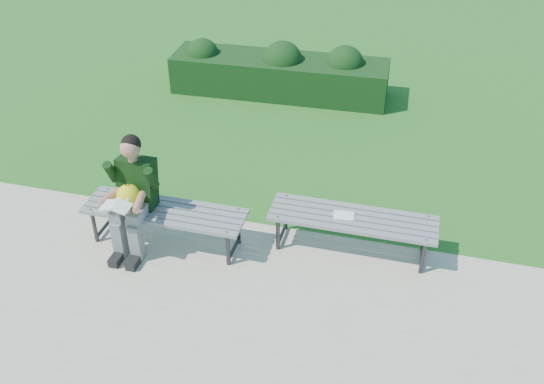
{
  "coord_description": "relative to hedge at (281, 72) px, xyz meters",
  "views": [
    {
      "loc": [
        1.88,
        -5.44,
        4.36
      ],
      "look_at": [
        0.55,
        -0.32,
        0.72
      ],
      "focal_mm": 40.0,
      "sensor_mm": 36.0,
      "label": 1
    }
  ],
  "objects": [
    {
      "name": "walkway",
      "position": [
        0.32,
        -5.33,
        -0.36
      ],
      "size": [
        30.0,
        3.5,
        0.02
      ],
      "color": "#BBB39B",
      "rests_on": "ground"
    },
    {
      "name": "paper_sheet",
      "position": [
        1.63,
        -3.78,
        0.1
      ],
      "size": [
        0.24,
        0.18,
        0.01
      ],
      "color": "white",
      "rests_on": "bench_right"
    },
    {
      "name": "bench_left",
      "position": [
        -0.28,
        -4.17,
        0.05
      ],
      "size": [
        1.8,
        0.5,
        0.46
      ],
      "color": "gray",
      "rests_on": "walkway"
    },
    {
      "name": "ground",
      "position": [
        0.32,
        -3.58,
        -0.37
      ],
      "size": [
        80.0,
        80.0,
        0.0
      ],
      "color": "#1A7E18",
      "rests_on": "ground"
    },
    {
      "name": "bench_right",
      "position": [
        1.73,
        -3.78,
        0.05
      ],
      "size": [
        1.8,
        0.5,
        0.46
      ],
      "color": "gray",
      "rests_on": "walkway"
    },
    {
      "name": "hedge",
      "position": [
        0.0,
        0.0,
        0.0
      ],
      "size": [
        3.54,
        0.99,
        0.89
      ],
      "color": "#134017",
      "rests_on": "ground"
    },
    {
      "name": "seated_boy",
      "position": [
        -0.58,
        -4.26,
        0.34
      ],
      "size": [
        0.56,
        0.76,
        1.31
      ],
      "color": "slate",
      "rests_on": "walkway"
    }
  ]
}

